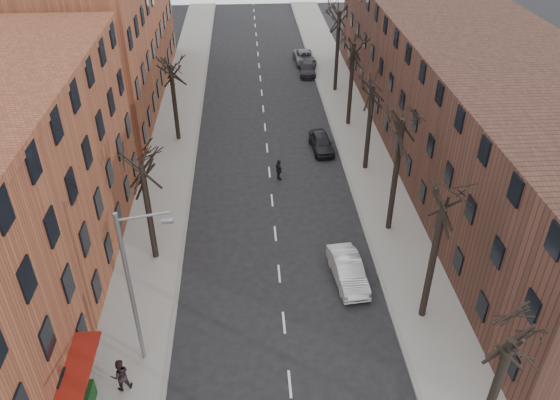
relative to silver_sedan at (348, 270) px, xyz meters
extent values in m
cube|color=gray|center=(-12.00, 19.83, -0.67)|extent=(4.00, 90.00, 0.15)
cube|color=gray|center=(4.00, 19.83, -0.67)|extent=(4.00, 90.00, 0.15)
cube|color=brown|center=(-20.00, 28.83, 6.26)|extent=(12.00, 28.00, 14.00)
cube|color=#4B2C23|center=(12.00, 14.83, 4.26)|extent=(12.00, 50.00, 10.00)
cylinder|color=slate|center=(-11.20, -5.17, 3.76)|extent=(0.20, 0.20, 9.00)
cylinder|color=slate|center=(-10.10, -5.17, 8.06)|extent=(2.39, 0.12, 0.46)
cube|color=slate|center=(-9.10, -5.17, 7.76)|extent=(0.50, 0.22, 0.14)
imported|color=silver|center=(0.00, 0.00, 0.00)|extent=(2.04, 4.64, 1.48)
imported|color=black|center=(0.54, 16.19, -0.04)|extent=(1.99, 4.25, 1.41)
imported|color=black|center=(1.30, 33.77, -0.12)|extent=(2.13, 4.42, 1.24)
imported|color=#5A5E62|center=(1.30, 37.30, -0.07)|extent=(2.49, 4.95, 1.34)
imported|color=black|center=(-11.94, -6.97, 0.33)|extent=(1.08, 0.96, 1.83)
imported|color=black|center=(-3.32, 11.68, 0.11)|extent=(0.74, 1.08, 1.71)
camera|label=1|loc=(-5.58, -24.03, 21.25)|focal=35.00mm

